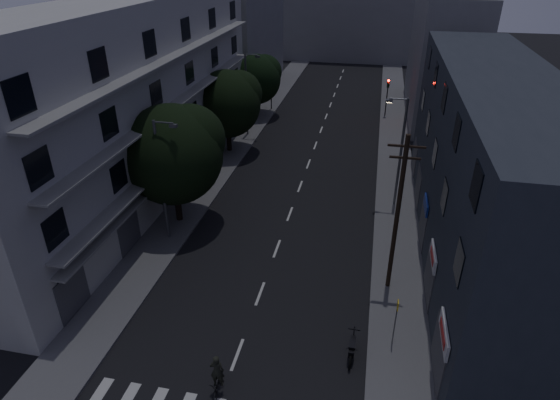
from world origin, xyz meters
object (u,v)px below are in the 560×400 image
(bus_stop_sign, at_px, (396,315))
(cyclist, at_px, (218,380))
(utility_pole, at_px, (398,213))
(motorcycle, at_px, (352,349))

(bus_stop_sign, xyz_separation_m, cyclist, (-7.36, -4.29, -1.19))
(utility_pole, distance_m, bus_stop_sign, 5.29)
(bus_stop_sign, bearing_deg, utility_pole, 93.02)
(bus_stop_sign, relative_size, cyclist, 1.21)
(cyclist, bearing_deg, bus_stop_sign, 24.10)
(utility_pole, bearing_deg, motorcycle, -106.52)
(utility_pole, relative_size, motorcycle, 4.57)
(utility_pole, bearing_deg, cyclist, -129.47)
(bus_stop_sign, distance_m, cyclist, 8.60)
(motorcycle, bearing_deg, cyclist, -148.26)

